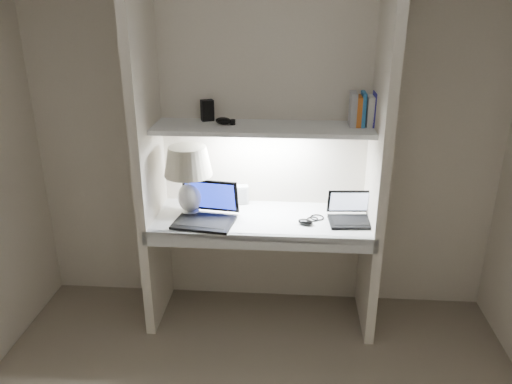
# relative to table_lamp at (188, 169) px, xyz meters

# --- Properties ---
(back_wall) EXTENTS (3.20, 0.01, 2.50)m
(back_wall) POSITION_rel_table_lamp_xyz_m (0.48, 0.25, 0.17)
(back_wall) COLOR beige
(back_wall) RESTS_ON floor
(alcove_panel_left) EXTENTS (0.06, 0.55, 2.50)m
(alcove_panel_left) POSITION_rel_table_lamp_xyz_m (-0.25, -0.03, 0.17)
(alcove_panel_left) COLOR beige
(alcove_panel_left) RESTS_ON floor
(alcove_panel_right) EXTENTS (0.06, 0.55, 2.50)m
(alcove_panel_right) POSITION_rel_table_lamp_xyz_m (1.21, -0.03, 0.17)
(alcove_panel_right) COLOR beige
(alcove_panel_right) RESTS_ON floor
(desk) EXTENTS (1.40, 0.55, 0.04)m
(desk) POSITION_rel_table_lamp_xyz_m (0.48, -0.03, -0.33)
(desk) COLOR white
(desk) RESTS_ON alcove_panel_left
(desk_apron) EXTENTS (1.46, 0.03, 0.10)m
(desk_apron) POSITION_rel_table_lamp_xyz_m (0.48, -0.29, -0.36)
(desk_apron) COLOR silver
(desk_apron) RESTS_ON desk
(shelf) EXTENTS (1.40, 0.36, 0.03)m
(shelf) POSITION_rel_table_lamp_xyz_m (0.48, 0.07, 0.27)
(shelf) COLOR silver
(shelf) RESTS_ON back_wall
(strip_light) EXTENTS (0.60, 0.04, 0.02)m
(strip_light) POSITION_rel_table_lamp_xyz_m (0.48, 0.07, 0.24)
(strip_light) COLOR white
(strip_light) RESTS_ON shelf
(table_lamp) EXTENTS (0.32, 0.32, 0.47)m
(table_lamp) POSITION_rel_table_lamp_xyz_m (0.00, 0.00, 0.00)
(table_lamp) COLOR white
(table_lamp) RESTS_ON desk
(laptop_main) EXTENTS (0.42, 0.37, 0.25)m
(laptop_main) POSITION_rel_table_lamp_xyz_m (0.13, -0.10, -0.26)
(laptop_main) COLOR black
(laptop_main) RESTS_ON desk
(laptop_netbook) EXTENTS (0.31, 0.28, 0.19)m
(laptop_netbook) POSITION_rel_table_lamp_xyz_m (1.07, -0.04, -0.27)
(laptop_netbook) COLOR black
(laptop_netbook) RESTS_ON desk
(speaker) EXTENTS (0.11, 0.08, 0.13)m
(speaker) POSITION_rel_table_lamp_xyz_m (0.33, 0.20, -0.25)
(speaker) COLOR silver
(speaker) RESTS_ON desk
(mouse) EXTENTS (0.12, 0.10, 0.04)m
(mouse) POSITION_rel_table_lamp_xyz_m (0.77, -0.12, -0.30)
(mouse) COLOR black
(mouse) RESTS_ON desk
(cable_coil) EXTENTS (0.11, 0.11, 0.01)m
(cable_coil) POSITION_rel_table_lamp_xyz_m (0.85, -0.02, -0.31)
(cable_coil) COLOR black
(cable_coil) RESTS_ON desk
(sticky_note) EXTENTS (0.09, 0.09, 0.00)m
(sticky_note) POSITION_rel_table_lamp_xyz_m (0.13, -0.08, -0.31)
(sticky_note) COLOR yellow
(sticky_note) RESTS_ON desk
(book_row) EXTENTS (0.20, 0.14, 0.21)m
(book_row) POSITION_rel_table_lamp_xyz_m (1.13, 0.12, 0.38)
(book_row) COLOR silver
(book_row) RESTS_ON shelf
(shelf_box) EXTENTS (0.10, 0.08, 0.14)m
(shelf_box) POSITION_rel_table_lamp_xyz_m (0.11, 0.18, 0.35)
(shelf_box) COLOR black
(shelf_box) RESTS_ON shelf
(shelf_gadget) EXTENTS (0.13, 0.11, 0.05)m
(shelf_gadget) POSITION_rel_table_lamp_xyz_m (0.23, 0.08, 0.31)
(shelf_gadget) COLOR black
(shelf_gadget) RESTS_ON shelf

